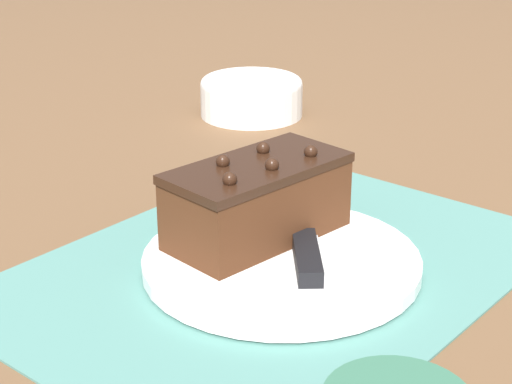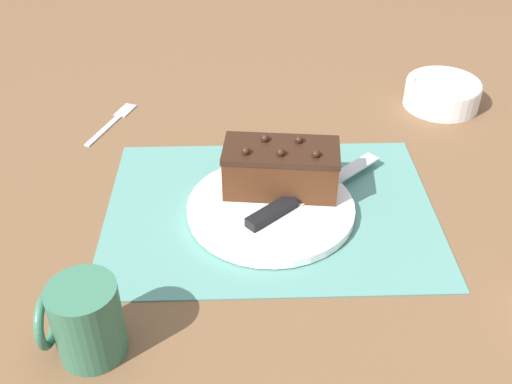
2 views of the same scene
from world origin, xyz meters
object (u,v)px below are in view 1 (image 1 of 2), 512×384
object	(u,v)px
cake_plate	(283,261)
chocolate_cake	(257,200)
serving_knife	(305,235)
small_bowl	(252,95)

from	to	relation	value
cake_plate	chocolate_cake	world-z (taller)	chocolate_cake
cake_plate	serving_knife	distance (m)	0.04
cake_plate	small_bowl	bearing A→B (deg)	-136.42
cake_plate	chocolate_cake	distance (m)	0.06
cake_plate	small_bowl	world-z (taller)	small_bowl
cake_plate	chocolate_cake	xyz separation A→B (m)	(-0.01, -0.04, 0.04)
serving_knife	small_bowl	bearing A→B (deg)	95.15
chocolate_cake	serving_knife	world-z (taller)	chocolate_cake
chocolate_cake	small_bowl	bearing A→B (deg)	-139.11
chocolate_cake	small_bowl	world-z (taller)	chocolate_cake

